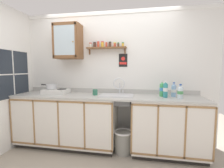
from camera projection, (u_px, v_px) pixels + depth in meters
floor at (101, 158)px, 2.53m from camera, size 6.30×6.30×0.00m
back_wall at (109, 77)px, 3.07m from camera, size 3.90×0.07×2.50m
lower_cabinet_run at (67, 120)px, 2.94m from camera, size 1.83×0.65×0.93m
lower_cabinet_run_right at (168, 127)px, 2.62m from camera, size 1.18×0.65×0.93m
countertop at (105, 96)px, 2.76m from camera, size 3.26×0.67×0.03m
backsplash at (109, 91)px, 3.06m from camera, size 3.26×0.02×0.08m
sink at (117, 97)px, 2.77m from camera, size 0.57×0.43×0.46m
hot_plate_stove at (56, 91)px, 2.96m from camera, size 0.43×0.33×0.09m
saucepan at (51, 86)px, 3.00m from camera, size 0.38×0.20×0.08m
bottle_detergent_teal_0 at (165, 90)px, 2.55m from camera, size 0.07×0.07×0.27m
bottle_water_blue_1 at (174, 90)px, 2.63m from camera, size 0.08×0.08×0.24m
bottle_water_clear_2 at (180, 92)px, 2.44m from camera, size 0.09×0.09×0.23m
bottle_soda_green_3 at (162, 89)px, 2.66m from camera, size 0.08×0.08×0.26m
mug at (95, 92)px, 2.79m from camera, size 0.10×0.11×0.10m
wall_cabinet at (68, 42)px, 2.96m from camera, size 0.48×0.34×0.64m
spice_shelf at (105, 47)px, 2.93m from camera, size 0.74×0.14×0.23m
warning_sign at (123, 60)px, 2.96m from camera, size 0.16×0.01×0.24m
window at (13, 74)px, 2.82m from camera, size 0.03×0.79×0.88m
trash_bin at (123, 141)px, 2.68m from camera, size 0.32×0.32×0.38m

